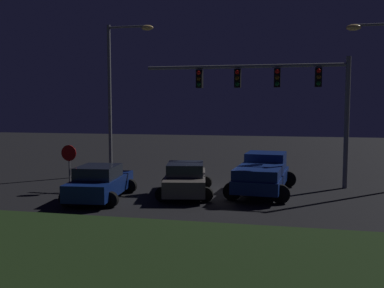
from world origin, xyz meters
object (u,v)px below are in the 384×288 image
stop_sign (69,159)px  car_sedan (186,179)px  traffic_signal_gantry (278,87)px  street_lamp_left (118,82)px  car_sedan_far (100,183)px  pickup_truck (263,172)px

stop_sign → car_sedan: bearing=3.5°
traffic_signal_gantry → street_lamp_left: size_ratio=1.17×
car_sedan_far → street_lamp_left: 8.36m
car_sedan → street_lamp_left: bearing=35.6°
car_sedan → street_lamp_left: street_lamp_left is taller
car_sedan_far → stop_sign: stop_sign is taller
pickup_truck → street_lamp_left: size_ratio=0.63×
car_sedan → car_sedan_far: same height
car_sedan_far → traffic_signal_gantry: traffic_signal_gantry is taller
stop_sign → car_sedan_far: bearing=-31.7°
street_lamp_left → traffic_signal_gantry: bearing=-10.0°
car_sedan → car_sedan_far: 3.84m
car_sedan_far → stop_sign: 2.68m
pickup_truck → traffic_signal_gantry: (0.58, 1.99, 4.03)m
pickup_truck → car_sedan_far: (-6.88, -3.03, -0.26)m
traffic_signal_gantry → stop_sign: 10.88m
pickup_truck → traffic_signal_gantry: bearing=-11.5°
car_sedan_far → car_sedan: bearing=-69.4°
pickup_truck → street_lamp_left: bearing=72.1°
traffic_signal_gantry → pickup_truck: bearing=-106.2°
pickup_truck → street_lamp_left: (-8.65, 3.61, 4.50)m
pickup_truck → stop_sign: size_ratio=2.49×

